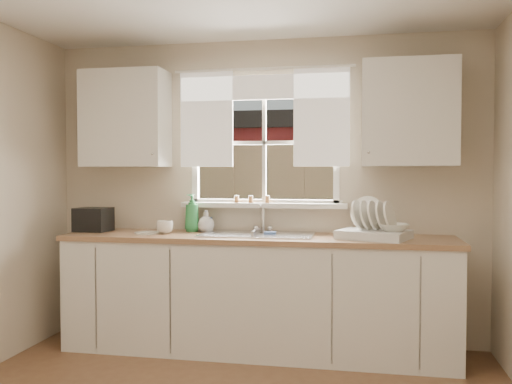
% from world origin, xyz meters
% --- Properties ---
extents(room_walls, '(3.62, 4.02, 2.50)m').
position_xyz_m(room_walls, '(0.00, -0.07, 1.24)').
color(room_walls, beige).
rests_on(room_walls, ground).
extents(window, '(1.38, 0.16, 1.06)m').
position_xyz_m(window, '(0.00, 2.00, 1.49)').
color(window, white).
rests_on(window, room_walls).
extents(curtains, '(1.50, 0.03, 0.81)m').
position_xyz_m(curtains, '(0.00, 1.95, 1.93)').
color(curtains, white).
rests_on(curtains, room_walls).
extents(base_cabinets, '(3.00, 0.62, 0.87)m').
position_xyz_m(base_cabinets, '(0.00, 1.68, 0.43)').
color(base_cabinets, silver).
rests_on(base_cabinets, ground).
extents(countertop, '(3.04, 0.65, 0.04)m').
position_xyz_m(countertop, '(0.00, 1.68, 0.89)').
color(countertop, '#916948').
rests_on(countertop, base_cabinets).
extents(upper_cabinet_left, '(0.70, 0.33, 0.80)m').
position_xyz_m(upper_cabinet_left, '(-1.15, 1.82, 1.85)').
color(upper_cabinet_left, silver).
rests_on(upper_cabinet_left, room_walls).
extents(upper_cabinet_right, '(0.70, 0.33, 0.80)m').
position_xyz_m(upper_cabinet_right, '(1.15, 1.82, 1.85)').
color(upper_cabinet_right, silver).
rests_on(upper_cabinet_right, room_walls).
extents(wall_outlet, '(0.08, 0.01, 0.12)m').
position_xyz_m(wall_outlet, '(0.88, 1.99, 1.08)').
color(wall_outlet, beige).
rests_on(wall_outlet, room_walls).
extents(sill_jars, '(0.30, 0.04, 0.06)m').
position_xyz_m(sill_jars, '(-0.09, 1.94, 1.18)').
color(sill_jars, brown).
rests_on(sill_jars, window).
extents(backyard, '(20.00, 10.00, 6.13)m').
position_xyz_m(backyard, '(0.58, 8.42, 3.46)').
color(backyard, '#335421').
rests_on(backyard, ground).
extents(sink, '(0.88, 0.52, 0.40)m').
position_xyz_m(sink, '(0.00, 1.71, 0.84)').
color(sink, '#B7B7BC').
rests_on(sink, countertop).
extents(dish_rack, '(0.58, 0.51, 0.31)m').
position_xyz_m(dish_rack, '(0.89, 1.63, 0.98)').
color(dish_rack, silver).
rests_on(dish_rack, countertop).
extents(bowl, '(0.26, 0.26, 0.05)m').
position_xyz_m(bowl, '(1.03, 1.58, 1.00)').
color(bowl, silver).
rests_on(bowl, dish_rack).
extents(soap_bottle_a, '(0.16, 0.16, 0.31)m').
position_xyz_m(soap_bottle_a, '(-0.58, 1.85, 1.07)').
color(soap_bottle_a, '#2D8B47').
rests_on(soap_bottle_a, countertop).
extents(soap_bottle_b, '(0.08, 0.08, 0.17)m').
position_xyz_m(soap_bottle_b, '(-0.46, 1.87, 1.00)').
color(soap_bottle_b, blue).
rests_on(soap_bottle_b, countertop).
extents(soap_bottle_c, '(0.15, 0.15, 0.18)m').
position_xyz_m(soap_bottle_c, '(-0.46, 1.85, 1.00)').
color(soap_bottle_c, beige).
rests_on(soap_bottle_c, countertop).
extents(saucer, '(0.20, 0.20, 0.01)m').
position_xyz_m(saucer, '(-0.89, 1.64, 0.92)').
color(saucer, white).
rests_on(saucer, countertop).
extents(cup, '(0.16, 0.16, 0.10)m').
position_xyz_m(cup, '(-0.75, 1.66, 0.96)').
color(cup, silver).
rests_on(cup, countertop).
extents(black_appliance, '(0.28, 0.24, 0.20)m').
position_xyz_m(black_appliance, '(-1.40, 1.72, 1.01)').
color(black_appliance, black).
rests_on(black_appliance, countertop).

